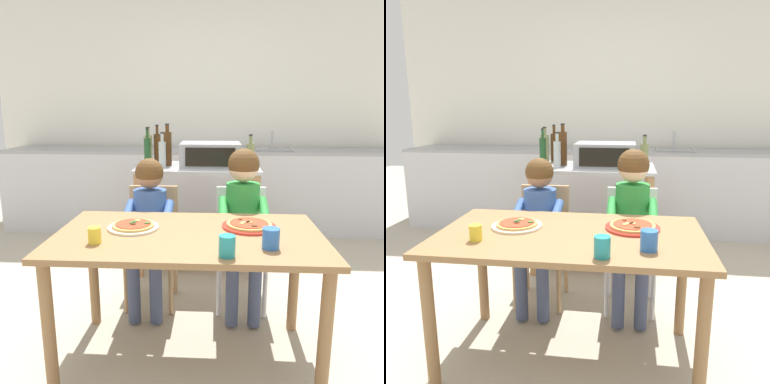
{
  "view_description": "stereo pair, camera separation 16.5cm",
  "coord_description": "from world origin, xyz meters",
  "views": [
    {
      "loc": [
        0.13,
        -1.83,
        1.36
      ],
      "look_at": [
        0.0,
        0.3,
        0.88
      ],
      "focal_mm": 35.22,
      "sensor_mm": 36.0,
      "label": 1
    },
    {
      "loc": [
        0.29,
        -1.82,
        1.36
      ],
      "look_at": [
        0.0,
        0.3,
        0.88
      ],
      "focal_mm": 35.22,
      "sensor_mm": 36.0,
      "label": 2
    }
  ],
  "objects": [
    {
      "name": "dining_table",
      "position": [
        0.0,
        0.0,
        0.63
      ],
      "size": [
        1.37,
        0.77,
        0.73
      ],
      "color": "olive",
      "rests_on": "ground"
    },
    {
      "name": "dining_chair_right",
      "position": [
        0.32,
        0.65,
        0.48
      ],
      "size": [
        0.36,
        0.36,
        0.81
      ],
      "color": "silver",
      "rests_on": "ground"
    },
    {
      "name": "kitchen_island_cart",
      "position": [
        -0.01,
        1.27,
        0.59
      ],
      "size": [
        1.01,
        0.59,
        0.89
      ],
      "color": "#B7BABF",
      "rests_on": "ground"
    },
    {
      "name": "pizza_plate_red_rimmed",
      "position": [
        0.32,
        0.11,
        0.74
      ],
      "size": [
        0.29,
        0.29,
        0.03
      ],
      "color": "red",
      "rests_on": "dining_table"
    },
    {
      "name": "dining_chair_left",
      "position": [
        -0.3,
        0.66,
        0.48
      ],
      "size": [
        0.36,
        0.36,
        0.81
      ],
      "color": "tan",
      "rests_on": "ground"
    },
    {
      "name": "child_in_green_shirt",
      "position": [
        0.32,
        0.54,
        0.71
      ],
      "size": [
        0.32,
        0.42,
        1.09
      ],
      "color": "#424C6B",
      "rests_on": "ground"
    },
    {
      "name": "bottle_squat_spirits",
      "position": [
        -0.26,
        1.29,
        1.03
      ],
      "size": [
        0.07,
        0.07,
        0.35
      ],
      "color": "#4C2D14",
      "rests_on": "kitchen_island_cart"
    },
    {
      "name": "back_wall_tiled",
      "position": [
        0.0,
        2.77,
        1.35
      ],
      "size": [
        4.93,
        0.12,
        2.7
      ],
      "color": "white",
      "rests_on": "ground"
    },
    {
      "name": "bottle_slim_sauce",
      "position": [
        0.4,
        1.05,
        1.0
      ],
      "size": [
        0.06,
        0.06,
        0.28
      ],
      "color": "olive",
      "rests_on": "kitchen_island_cart"
    },
    {
      "name": "kitchen_counter",
      "position": [
        0.0,
        2.36,
        0.45
      ],
      "size": [
        4.44,
        0.6,
        1.11
      ],
      "color": "silver",
      "rests_on": "ground"
    },
    {
      "name": "toaster_oven",
      "position": [
        0.09,
        1.29,
        0.98
      ],
      "size": [
        0.49,
        0.38,
        0.19
      ],
      "color": "#999BA0",
      "rests_on": "kitchen_island_cart"
    },
    {
      "name": "drinking_cup_blue",
      "position": [
        0.39,
        -0.19,
        0.78
      ],
      "size": [
        0.08,
        0.08,
        0.1
      ],
      "primitive_type": "cylinder",
      "color": "blue",
      "rests_on": "dining_table"
    },
    {
      "name": "pizza_plate_cream",
      "position": [
        -0.3,
        0.06,
        0.74
      ],
      "size": [
        0.27,
        0.27,
        0.03
      ],
      "color": "beige",
      "rests_on": "dining_table"
    },
    {
      "name": "drinking_cup_teal",
      "position": [
        0.19,
        -0.3,
        0.78
      ],
      "size": [
        0.07,
        0.07,
        0.1
      ],
      "primitive_type": "cylinder",
      "color": "teal",
      "rests_on": "dining_table"
    },
    {
      "name": "ground_plane",
      "position": [
        0.0,
        1.08,
        0.0
      ],
      "size": [
        10.83,
        10.83,
        0.0
      ],
      "primitive_type": "plane",
      "color": "#B7AD99"
    },
    {
      "name": "bottle_dark_olive_oil",
      "position": [
        -0.42,
        1.23,
        1.01
      ],
      "size": [
        0.05,
        0.05,
        0.31
      ],
      "color": "#1E4723",
      "rests_on": "kitchen_island_cart"
    },
    {
      "name": "bottle_brown_beer",
      "position": [
        -0.45,
        1.45,
        1.02
      ],
      "size": [
        0.07,
        0.07,
        0.31
      ],
      "color": "olive",
      "rests_on": "kitchen_island_cart"
    },
    {
      "name": "bottle_clear_vinegar",
      "position": [
        -0.29,
        1.19,
        1.0
      ],
      "size": [
        0.06,
        0.06,
        0.28
      ],
      "color": "#ADB7B2",
      "rests_on": "kitchen_island_cart"
    },
    {
      "name": "drinking_cup_yellow",
      "position": [
        -0.44,
        -0.17,
        0.77
      ],
      "size": [
        0.06,
        0.06,
        0.08
      ],
      "primitive_type": "cylinder",
      "color": "yellow",
      "rests_on": "dining_table"
    },
    {
      "name": "bottle_tall_green_wine",
      "position": [
        -0.38,
        1.51,
        1.02
      ],
      "size": [
        0.06,
        0.06,
        0.33
      ],
      "color": "#4C2D14",
      "rests_on": "kitchen_island_cart"
    },
    {
      "name": "child_in_blue_striped_shirt",
      "position": [
        -0.3,
        0.54,
        0.66
      ],
      "size": [
        0.32,
        0.42,
        1.02
      ],
      "color": "#424C6B",
      "rests_on": "ground"
    }
  ]
}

